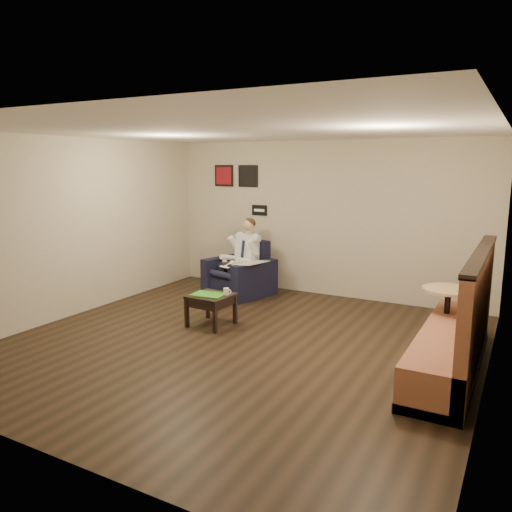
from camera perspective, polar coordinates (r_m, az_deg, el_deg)
The scene contains 19 objects.
ground at distance 6.82m, azimuth -1.90°, elevation -10.00°, with size 6.00×6.00×0.00m, color black.
wall_back at distance 9.15m, azimuth 7.66°, elevation 4.23°, with size 6.00×0.02×2.80m, color beige.
wall_front at distance 4.22m, azimuth -23.25°, elevation -3.92°, with size 6.00×0.02×2.80m, color beige.
wall_left at distance 8.38m, azimuth -19.94°, elevation 3.12°, with size 0.02×6.00×2.80m, color beige.
wall_right at distance 5.59m, azimuth 25.55°, elevation -0.72°, with size 0.02×6.00×2.80m, color beige.
ceiling at distance 6.40m, azimuth -2.06°, elevation 14.20°, with size 6.00×6.00×0.02m, color white.
seating_sign at distance 9.67m, azimuth 0.40°, elevation 5.25°, with size 0.32×0.02×0.20m, color black.
art_print_left at distance 10.03m, azimuth -3.67°, elevation 9.14°, with size 0.42×0.03×0.42m, color maroon.
art_print_right at distance 9.75m, azimuth -0.90°, elevation 9.12°, with size 0.42×0.03×0.42m, color black.
armchair at distance 9.17m, azimuth -1.93°, elevation -1.43°, with size 1.01×1.01×0.98m, color black.
seated_man at distance 9.05m, azimuth -2.53°, elevation -0.43°, with size 0.64×0.96×1.34m, color white, non-canonical shape.
lap_papers at distance 8.99m, azimuth -3.02°, elevation -0.95°, with size 0.22×0.32×0.01m, color white.
newspaper at distance 8.77m, azimuth -0.61°, elevation -0.80°, with size 0.43×0.53×0.01m, color silver.
side_table at distance 7.51m, azimuth -5.14°, elevation -6.18°, with size 0.58×0.58×0.47m, color black.
green_folder at distance 7.45m, azimuth -5.46°, elevation -4.39°, with size 0.47×0.34×0.01m, color green.
coffee_mug at distance 7.42m, azimuth -3.42°, elevation -4.06°, with size 0.09×0.09×0.10m, color white.
smartphone at distance 7.55m, azimuth -4.09°, elevation -4.18°, with size 0.15×0.07×0.01m, color black.
banquette at distance 6.22m, azimuth 21.52°, elevation -5.94°, with size 0.66×2.76×1.41m, color brown.
cafe_table at distance 6.99m, azimuth 20.93°, elevation -6.69°, with size 0.65×0.65×0.81m, color tan.
Camera 1 is at (3.26, -5.49, 2.39)m, focal length 35.00 mm.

